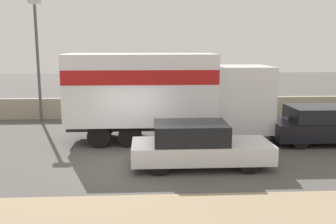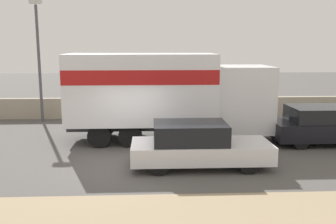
{
  "view_description": "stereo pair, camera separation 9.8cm",
  "coord_description": "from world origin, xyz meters",
  "px_view_note": "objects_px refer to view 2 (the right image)",
  "views": [
    {
      "loc": [
        0.52,
        -11.74,
        3.84
      ],
      "look_at": [
        1.24,
        1.36,
        1.47
      ],
      "focal_mm": 40.0,
      "sensor_mm": 36.0,
      "label": 1
    },
    {
      "loc": [
        0.62,
        -11.74,
        3.84
      ],
      "look_at": [
        1.24,
        1.36,
        1.47
      ],
      "focal_mm": 40.0,
      "sensor_mm": 36.0,
      "label": 2
    }
  ],
  "objects_px": {
    "street_lamp": "(38,51)",
    "car_sedan_second": "(324,125)",
    "car_hatchback": "(197,145)",
    "box_truck": "(163,91)"
  },
  "relations": [
    {
      "from": "street_lamp",
      "to": "box_truck",
      "type": "xyz_separation_m",
      "value": [
        5.99,
        -4.04,
        -1.5
      ]
    },
    {
      "from": "street_lamp",
      "to": "car_hatchback",
      "type": "height_order",
      "value": "street_lamp"
    },
    {
      "from": "box_truck",
      "to": "car_sedan_second",
      "type": "relative_size",
      "value": 1.86
    },
    {
      "from": "street_lamp",
      "to": "car_hatchback",
      "type": "bearing_deg",
      "value": -47.05
    },
    {
      "from": "street_lamp",
      "to": "car_sedan_second",
      "type": "bearing_deg",
      "value": -21.45
    },
    {
      "from": "box_truck",
      "to": "car_hatchback",
      "type": "relative_size",
      "value": 1.83
    },
    {
      "from": "street_lamp",
      "to": "car_sedan_second",
      "type": "distance_m",
      "value": 13.49
    },
    {
      "from": "street_lamp",
      "to": "box_truck",
      "type": "height_order",
      "value": "street_lamp"
    },
    {
      "from": "car_sedan_second",
      "to": "car_hatchback",
      "type": "bearing_deg",
      "value": -153.69
    },
    {
      "from": "box_truck",
      "to": "car_sedan_second",
      "type": "xyz_separation_m",
      "value": [
        6.3,
        -0.78,
        -1.31
      ]
    }
  ]
}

